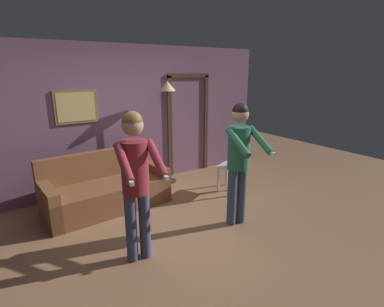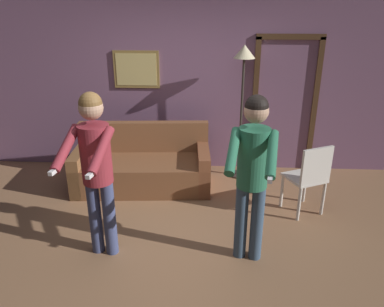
% 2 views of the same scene
% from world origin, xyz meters
% --- Properties ---
extents(ground_plane, '(12.00, 12.00, 0.00)m').
position_xyz_m(ground_plane, '(0.00, 0.00, 0.00)').
color(ground_plane, '#946947').
extents(back_wall_assembly, '(6.40, 0.10, 2.60)m').
position_xyz_m(back_wall_assembly, '(0.01, 2.13, 1.30)').
color(back_wall_assembly, slate).
rests_on(back_wall_assembly, ground_plane).
extents(couch, '(1.95, 0.98, 0.87)m').
position_xyz_m(couch, '(-0.54, 1.35, 0.28)').
color(couch, brown).
rests_on(couch, ground_plane).
extents(torchiere_lamp, '(0.30, 0.30, 1.96)m').
position_xyz_m(torchiere_lamp, '(0.86, 1.77, 1.59)').
color(torchiere_lamp, '#332D28').
rests_on(torchiere_lamp, ground_plane).
extents(person_standing_left, '(0.49, 0.71, 1.74)m').
position_xyz_m(person_standing_left, '(-0.68, -0.24, 1.06)').
color(person_standing_left, '#3E4873').
rests_on(person_standing_left, ground_plane).
extents(person_standing_right, '(0.51, 0.71, 1.74)m').
position_xyz_m(person_standing_right, '(0.83, -0.24, 1.06)').
color(person_standing_right, '#3A516A').
rests_on(person_standing_right, ground_plane).
extents(dining_chair_distant, '(0.56, 0.56, 0.93)m').
position_xyz_m(dining_chair_distant, '(1.64, 0.69, 0.53)').
color(dining_chair_distant, silver).
rests_on(dining_chair_distant, ground_plane).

